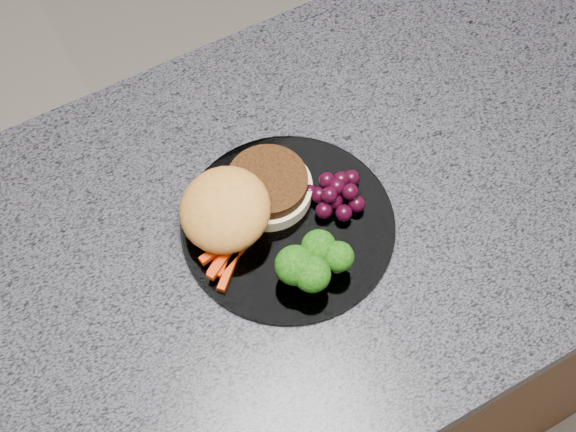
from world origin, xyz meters
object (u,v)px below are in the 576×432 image
(island_cabinet, at_px, (271,362))
(grape_bunch, at_px, (336,193))
(burger, at_px, (241,203))
(plate, at_px, (288,225))

(island_cabinet, xyz_separation_m, grape_bunch, (0.10, -0.01, 0.49))
(burger, bearing_deg, grape_bunch, -39.48)
(plate, relative_size, burger, 1.28)
(burger, bearing_deg, plate, -63.82)
(burger, relative_size, grape_bunch, 2.68)
(island_cabinet, distance_m, burger, 0.50)
(plate, distance_m, grape_bunch, 0.07)
(burger, xyz_separation_m, grape_bunch, (0.11, -0.04, -0.01))
(plate, height_order, grape_bunch, grape_bunch)
(plate, distance_m, burger, 0.06)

